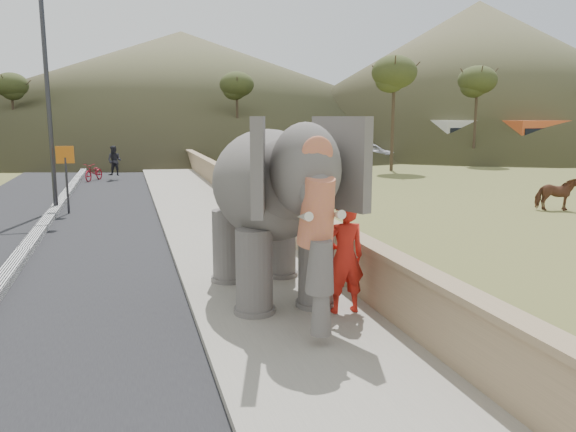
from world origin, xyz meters
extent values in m
cube|color=black|center=(-5.00, 10.00, 0.01)|extent=(7.00, 120.00, 0.03)
cube|color=black|center=(-5.00, 10.00, 0.11)|extent=(0.35, 120.00, 0.22)
cube|color=#9E9687|center=(0.00, 10.00, 0.07)|extent=(3.00, 120.00, 0.15)
cube|color=tan|center=(1.65, 10.00, 0.55)|extent=(0.30, 120.00, 1.10)
cylinder|color=#2A292E|center=(-5.00, 17.00, 4.00)|extent=(0.16, 0.16, 8.00)
cylinder|color=#2D2D33|center=(-4.50, 16.21, 1.00)|extent=(0.08, 0.08, 2.00)
cube|color=#C66412|center=(-4.50, 16.21, 2.10)|extent=(0.60, 0.05, 0.60)
imported|color=brown|center=(12.61, 12.06, 0.61)|extent=(1.59, 1.10, 1.23)
imported|color=silver|center=(15.48, 34.59, 0.72)|extent=(4.52, 2.73, 1.44)
cube|color=white|center=(26.38, 34.53, 1.55)|extent=(11.12, 3.07, 3.10)
cube|color=#DF5827|center=(30.71, 31.66, 1.55)|extent=(11.13, 3.17, 3.10)
cone|color=brown|center=(36.00, 52.00, 8.00)|extent=(56.00, 56.00, 16.00)
cone|color=brown|center=(5.00, 70.00, 7.00)|extent=(80.00, 80.00, 14.00)
imported|color=red|center=(0.95, 3.75, 1.11)|extent=(0.70, 0.46, 1.91)
imported|color=maroon|center=(-4.14, 26.88, 0.47)|extent=(1.31, 1.88, 0.94)
imported|color=black|center=(-3.06, 26.88, 1.05)|extent=(0.96, 0.88, 1.61)
camera|label=1|loc=(-2.48, -4.71, 3.42)|focal=35.00mm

